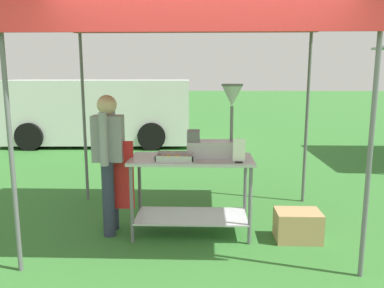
% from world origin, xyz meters
% --- Properties ---
extents(ground_plane, '(70.00, 70.00, 0.00)m').
position_xyz_m(ground_plane, '(0.00, 6.00, 0.00)').
color(ground_plane, '#33702D').
extents(stall_canopy, '(3.38, 2.34, 2.46)m').
position_xyz_m(stall_canopy, '(-0.12, 1.02, 2.37)').
color(stall_canopy, slate).
rests_on(stall_canopy, ground).
extents(donut_cart, '(1.39, 0.63, 0.91)m').
position_xyz_m(donut_cart, '(-0.12, 0.92, 0.65)').
color(donut_cart, '#B7B7BC').
rests_on(donut_cart, ground).
extents(donut_tray, '(0.41, 0.31, 0.07)m').
position_xyz_m(donut_tray, '(-0.30, 0.80, 0.93)').
color(donut_tray, '#B7B7BC').
rests_on(donut_tray, donut_cart).
extents(donut_fryer, '(0.62, 0.28, 0.82)m').
position_xyz_m(donut_fryer, '(0.16, 1.00, 1.19)').
color(donut_fryer, '#B7B7BC').
rests_on(donut_fryer, donut_cart).
extents(menu_sign, '(0.13, 0.05, 0.26)m').
position_xyz_m(menu_sign, '(0.40, 0.69, 1.02)').
color(menu_sign, black).
rests_on(menu_sign, donut_cart).
extents(vendor, '(0.45, 0.53, 1.61)m').
position_xyz_m(vendor, '(-1.06, 0.93, 0.90)').
color(vendor, '#2D3347').
rests_on(vendor, ground).
extents(supply_crate, '(0.50, 0.35, 0.34)m').
position_xyz_m(supply_crate, '(1.08, 0.78, 0.17)').
color(supply_crate, tan).
rests_on(supply_crate, ground).
extents(van_white, '(4.89, 2.25, 1.69)m').
position_xyz_m(van_white, '(-2.81, 6.84, 0.88)').
color(van_white, white).
rests_on(van_white, ground).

